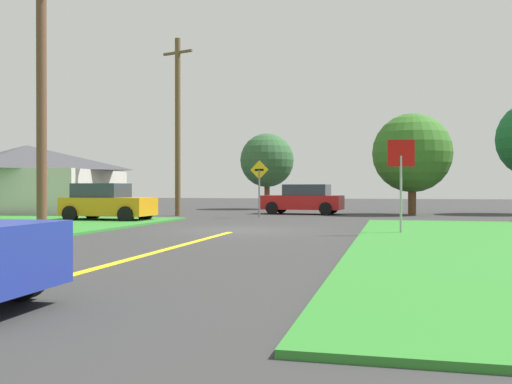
{
  "coord_description": "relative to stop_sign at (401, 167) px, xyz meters",
  "views": [
    {
      "loc": [
        5.06,
        -18.63,
        1.41
      ],
      "look_at": [
        0.13,
        2.05,
        1.27
      ],
      "focal_mm": 40.28,
      "sensor_mm": 36.0,
      "label": 1
    }
  ],
  "objects": [
    {
      "name": "ground_plane",
      "position": [
        -5.3,
        0.79,
        -2.05
      ],
      "size": [
        120.0,
        120.0,
        0.0
      ],
      "primitive_type": "plane",
      "color": "#343434"
    },
    {
      "name": "oak_tree_right",
      "position": [
        0.76,
        13.92,
        1.24
      ],
      "size": [
        4.21,
        4.21,
        5.41
      ],
      "color": "brown",
      "rests_on": "ground"
    },
    {
      "name": "barn",
      "position": [
        -20.36,
        10.62,
        -0.13
      ],
      "size": [
        9.64,
        8.31,
        3.84
      ],
      "color": "beige",
      "rests_on": "ground"
    },
    {
      "name": "stop_sign",
      "position": [
        0.0,
        0.0,
        0.0
      ],
      "size": [
        0.8,
        0.21,
        2.88
      ],
      "rotation": [
        0.0,
        0.0,
        3.35
      ],
      "color": "#9EA0A8",
      "rests_on": "ground"
    },
    {
      "name": "lane_stripe_center",
      "position": [
        -5.3,
        -7.21,
        -2.05
      ],
      "size": [
        0.2,
        14.0,
        0.01
      ],
      "primitive_type": "cube",
      "color": "yellow",
      "rests_on": "ground"
    },
    {
      "name": "car_approaching_junction",
      "position": [
        -4.99,
        13.25,
        -1.25
      ],
      "size": [
        4.46,
        2.32,
        1.62
      ],
      "rotation": [
        0.0,
        0.0,
        3.06
      ],
      "color": "red",
      "rests_on": "ground"
    },
    {
      "name": "oak_tree_left",
      "position": [
        -8.54,
        20.14,
        1.25
      ],
      "size": [
        3.63,
        3.63,
        5.13
      ],
      "color": "brown",
      "rests_on": "ground"
    },
    {
      "name": "utility_pole_near",
      "position": [
        -10.25,
        -2.97,
        2.13
      ],
      "size": [
        1.8,
        0.29,
        8.13
      ],
      "color": "brown",
      "rests_on": "ground"
    },
    {
      "name": "direction_sign",
      "position": [
        -6.48,
        8.96,
        -0.34
      ],
      "size": [
        0.9,
        0.12,
        2.75
      ],
      "color": "slate",
      "rests_on": "ground"
    },
    {
      "name": "parked_car_near_building",
      "position": [
        -12.11,
        4.44,
        -1.25
      ],
      "size": [
        3.88,
        2.07,
        1.62
      ],
      "rotation": [
        0.0,
        0.0,
        -0.05
      ],
      "color": "orange",
      "rests_on": "ground"
    },
    {
      "name": "utility_pole_mid",
      "position": [
        -10.98,
        9.85,
        2.62
      ],
      "size": [
        1.76,
        0.64,
        9.1
      ],
      "color": "brown",
      "rests_on": "ground"
    }
  ]
}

